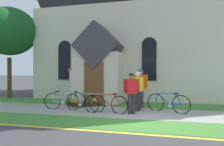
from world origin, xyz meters
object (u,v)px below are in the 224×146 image
(bicycle_black, at_px, (65,100))
(cyclist_in_yellow_jersey, at_px, (140,85))
(bicycle_orange, at_px, (168,103))
(yard_deciduous_tree, at_px, (9,32))
(church_sign, at_px, (88,80))
(bicycle_white, at_px, (82,102))
(cyclist_in_white_jersey, at_px, (132,90))
(cyclist_in_red_jersey, at_px, (138,88))
(bicycle_yellow, at_px, (108,103))

(bicycle_black, distance_m, cyclist_in_yellow_jersey, 3.40)
(bicycle_orange, relative_size, yard_deciduous_tree, 0.31)
(church_sign, height_order, cyclist_in_yellow_jersey, church_sign)
(church_sign, height_order, bicycle_white, church_sign)
(church_sign, xyz_separation_m, cyclist_in_yellow_jersey, (2.75, -0.72, -0.15))
(bicycle_black, xyz_separation_m, cyclist_in_white_jersey, (3.05, -0.50, 0.53))
(bicycle_orange, height_order, cyclist_in_red_jersey, cyclist_in_red_jersey)
(yard_deciduous_tree, bearing_deg, bicycle_white, -27.89)
(cyclist_in_white_jersey, bearing_deg, bicycle_black, 170.60)
(bicycle_black, bearing_deg, cyclist_in_yellow_jersey, 18.35)
(cyclist_in_white_jersey, relative_size, cyclist_in_red_jersey, 0.97)
(bicycle_white, distance_m, cyclist_in_white_jersey, 2.13)
(cyclist_in_white_jersey, bearing_deg, yard_deciduous_tree, 158.06)
(cyclist_in_yellow_jersey, bearing_deg, yard_deciduous_tree, 168.16)
(bicycle_white, height_order, cyclist_in_red_jersey, cyclist_in_red_jersey)
(bicycle_yellow, relative_size, bicycle_orange, 0.99)
(church_sign, relative_size, cyclist_in_white_jersey, 1.42)
(bicycle_white, xyz_separation_m, bicycle_orange, (3.40, 0.70, 0.01))
(bicycle_orange, bearing_deg, yard_deciduous_tree, 165.09)
(bicycle_white, distance_m, bicycle_black, 1.08)
(bicycle_black, bearing_deg, cyclist_in_white_jersey, -9.40)
(cyclist_in_red_jersey, bearing_deg, bicycle_yellow, -146.64)
(bicycle_white, relative_size, cyclist_in_white_jersey, 1.06)
(church_sign, xyz_separation_m, bicycle_white, (0.57, -2.22, -0.80))
(bicycle_white, height_order, yard_deciduous_tree, yard_deciduous_tree)
(bicycle_orange, xyz_separation_m, cyclist_in_white_jersey, (-1.34, -0.76, 0.52))
(cyclist_in_white_jersey, xyz_separation_m, cyclist_in_red_jersey, (0.13, 0.72, 0.03))
(bicycle_orange, xyz_separation_m, cyclist_in_yellow_jersey, (-1.22, 0.79, 0.64))
(bicycle_orange, distance_m, cyclist_in_white_jersey, 1.63)
(yard_deciduous_tree, bearing_deg, bicycle_orange, -14.91)
(yard_deciduous_tree, bearing_deg, church_sign, -10.39)
(bicycle_orange, distance_m, cyclist_in_yellow_jersey, 1.59)
(bicycle_black, bearing_deg, church_sign, 76.93)
(cyclist_in_yellow_jersey, bearing_deg, cyclist_in_red_jersey, -89.49)
(bicycle_yellow, height_order, cyclist_in_white_jersey, cyclist_in_white_jersey)
(bicycle_white, bearing_deg, yard_deciduous_tree, 152.11)
(bicycle_yellow, distance_m, cyclist_in_white_jersey, 1.08)
(church_sign, bearing_deg, bicycle_orange, -20.92)
(cyclist_in_red_jersey, bearing_deg, yard_deciduous_tree, 162.80)
(cyclist_in_yellow_jersey, relative_size, yard_deciduous_tree, 0.31)
(cyclist_in_yellow_jersey, bearing_deg, cyclist_in_white_jersey, -94.46)
(bicycle_white, bearing_deg, bicycle_orange, 11.69)
(cyclist_in_white_jersey, height_order, yard_deciduous_tree, yard_deciduous_tree)
(church_sign, distance_m, bicycle_white, 2.43)
(cyclist_in_white_jersey, height_order, cyclist_in_yellow_jersey, cyclist_in_yellow_jersey)
(church_sign, relative_size, bicycle_white, 1.34)
(bicycle_white, bearing_deg, cyclist_in_yellow_jersey, 34.45)
(bicycle_yellow, bearing_deg, cyclist_in_yellow_jersey, 55.45)
(bicycle_black, relative_size, cyclist_in_red_jersey, 1.02)
(cyclist_in_white_jersey, bearing_deg, cyclist_in_yellow_jersey, 85.54)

